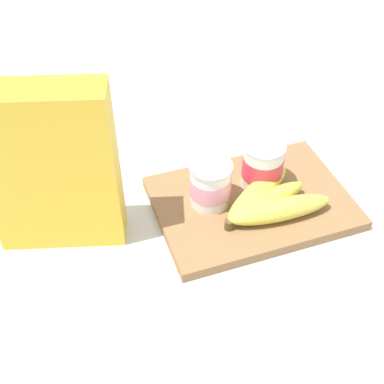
{
  "coord_description": "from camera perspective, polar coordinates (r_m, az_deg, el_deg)",
  "views": [
    {
      "loc": [
        -0.3,
        -0.54,
        0.61
      ],
      "look_at": [
        -0.11,
        0.0,
        0.07
      ],
      "focal_mm": 46.63,
      "sensor_mm": 36.0,
      "label": 1
    }
  ],
  "objects": [
    {
      "name": "ground_plane",
      "position": [
        0.87,
        6.8,
        -1.71
      ],
      "size": [
        2.4,
        2.4,
        0.0
      ],
      "primitive_type": "plane",
      "color": "silver"
    },
    {
      "name": "cutting_board",
      "position": [
        0.86,
        6.85,
        -1.25
      ],
      "size": [
        0.33,
        0.23,
        0.02
      ],
      "primitive_type": "cube",
      "color": "olive",
      "rests_on": "ground_plane"
    },
    {
      "name": "cereal_box",
      "position": [
        0.75,
        -15.82,
        2.43
      ],
      "size": [
        0.2,
        0.11,
        0.28
      ],
      "primitive_type": "cube",
      "rotation": [
        0.0,
        0.0,
        2.86
      ],
      "color": "yellow",
      "rests_on": "ground_plane"
    },
    {
      "name": "yogurt_cup_front",
      "position": [
        0.82,
        2.13,
        0.92
      ],
      "size": [
        0.07,
        0.07,
        0.08
      ],
      "color": "white",
      "rests_on": "cutting_board"
    },
    {
      "name": "yogurt_cup_back",
      "position": [
        0.86,
        8.08,
        3.05
      ],
      "size": [
        0.07,
        0.07,
        0.08
      ],
      "color": "white",
      "rests_on": "cutting_board"
    },
    {
      "name": "banana_bunch",
      "position": [
        0.83,
        8.75,
        -1.09
      ],
      "size": [
        0.19,
        0.13,
        0.04
      ],
      "color": "#DED448",
      "rests_on": "cutting_board"
    }
  ]
}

